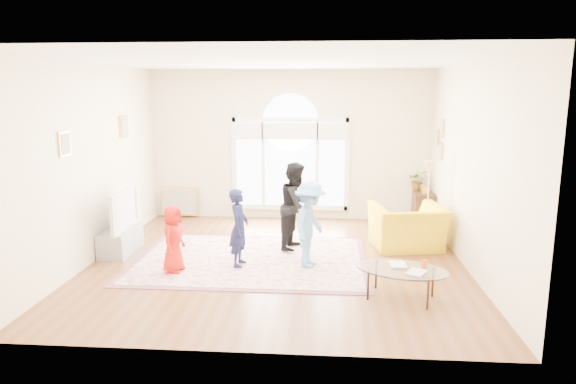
# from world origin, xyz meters

# --- Properties ---
(ground) EXTENTS (6.00, 6.00, 0.00)m
(ground) POSITION_xyz_m (0.00, 0.00, 0.00)
(ground) COLOR brown
(ground) RESTS_ON ground
(room_shell) EXTENTS (6.00, 6.00, 6.00)m
(room_shell) POSITION_xyz_m (0.01, 2.83, 1.57)
(room_shell) COLOR beige
(room_shell) RESTS_ON ground
(area_rug) EXTENTS (3.60, 2.60, 0.02)m
(area_rug) POSITION_xyz_m (-0.45, 0.06, 0.01)
(area_rug) COLOR beige
(area_rug) RESTS_ON ground
(rug_border) EXTENTS (3.80, 2.80, 0.01)m
(rug_border) POSITION_xyz_m (-0.45, 0.06, 0.01)
(rug_border) COLOR #7B4751
(rug_border) RESTS_ON ground
(tv_console) EXTENTS (0.45, 1.00, 0.42)m
(tv_console) POSITION_xyz_m (-2.75, 0.30, 0.21)
(tv_console) COLOR gray
(tv_console) RESTS_ON ground
(television) EXTENTS (0.18, 1.18, 0.68)m
(television) POSITION_xyz_m (-2.74, 0.30, 0.76)
(television) COLOR black
(television) RESTS_ON tv_console
(coffee_table) EXTENTS (1.41, 1.14, 0.54)m
(coffee_table) POSITION_xyz_m (1.80, -1.39, 0.40)
(coffee_table) COLOR silver
(coffee_table) RESTS_ON ground
(armchair) EXTENTS (1.36, 1.24, 0.78)m
(armchair) POSITION_xyz_m (2.22, 0.89, 0.39)
(armchair) COLOR yellow
(armchair) RESTS_ON ground
(side_cabinet) EXTENTS (0.40, 0.50, 0.70)m
(side_cabinet) POSITION_xyz_m (2.78, 2.49, 0.35)
(side_cabinet) COLOR black
(side_cabinet) RESTS_ON ground
(floor_lamp) EXTENTS (0.27, 0.27, 1.51)m
(floor_lamp) POSITION_xyz_m (2.64, 1.35, 1.28)
(floor_lamp) COLOR black
(floor_lamp) RESTS_ON ground
(plant_pedestal) EXTENTS (0.20, 0.20, 0.70)m
(plant_pedestal) POSITION_xyz_m (2.70, 2.80, 0.35)
(plant_pedestal) COLOR white
(plant_pedestal) RESTS_ON ground
(potted_plant) EXTENTS (0.41, 0.37, 0.42)m
(potted_plant) POSITION_xyz_m (2.70, 2.80, 0.91)
(potted_plant) COLOR #33722D
(potted_plant) RESTS_ON plant_pedestal
(leaning_picture) EXTENTS (0.80, 0.14, 0.62)m
(leaning_picture) POSITION_xyz_m (-2.44, 2.90, 0.00)
(leaning_picture) COLOR tan
(leaning_picture) RESTS_ON ground
(child_red) EXTENTS (0.39, 0.54, 1.03)m
(child_red) POSITION_xyz_m (-1.54, -0.62, 0.54)
(child_red) COLOR red
(child_red) RESTS_ON area_rug
(child_navy) EXTENTS (0.33, 0.47, 1.23)m
(child_navy) POSITION_xyz_m (-0.58, -0.27, 0.64)
(child_navy) COLOR #15193C
(child_navy) RESTS_ON area_rug
(child_black) EXTENTS (0.75, 0.86, 1.52)m
(child_black) POSITION_xyz_m (0.26, 0.73, 0.78)
(child_black) COLOR black
(child_black) RESTS_ON area_rug
(child_blue) EXTENTS (0.75, 0.99, 1.36)m
(child_blue) POSITION_xyz_m (0.54, -0.22, 0.70)
(child_blue) COLOR #669CDA
(child_blue) RESTS_ON area_rug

